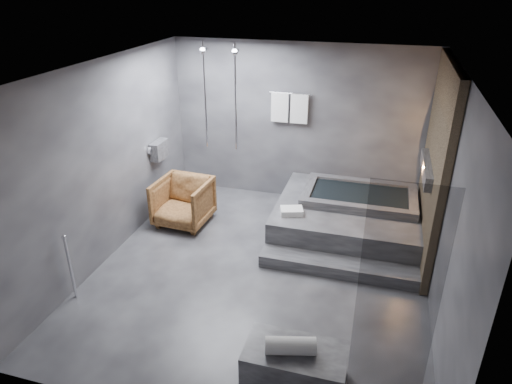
% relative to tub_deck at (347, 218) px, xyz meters
% --- Properties ---
extents(room, '(5.00, 5.04, 2.82)m').
position_rel_tub_deck_xyz_m(room, '(-0.65, -1.21, 1.48)').
color(room, '#2A2A2C').
rests_on(room, ground).
extents(tub_deck, '(2.20, 2.00, 0.50)m').
position_rel_tub_deck_xyz_m(tub_deck, '(0.00, 0.00, 0.00)').
color(tub_deck, '#2E2E31').
rests_on(tub_deck, ground).
extents(tub_step, '(2.20, 0.36, 0.18)m').
position_rel_tub_deck_xyz_m(tub_step, '(0.00, -1.18, -0.16)').
color(tub_step, '#2E2E31').
rests_on(tub_step, ground).
extents(concrete_bench, '(1.01, 0.56, 0.46)m').
position_rel_tub_deck_xyz_m(concrete_bench, '(-0.19, -3.24, -0.02)').
color(concrete_bench, '#313133').
rests_on(concrete_bench, ground).
extents(driftwood_chair, '(0.88, 0.90, 0.78)m').
position_rel_tub_deck_xyz_m(driftwood_chair, '(-2.64, -0.46, 0.14)').
color(driftwood_chair, '#482812').
rests_on(driftwood_chair, ground).
extents(rolled_towel, '(0.52, 0.29, 0.18)m').
position_rel_tub_deck_xyz_m(rolled_towel, '(-0.24, -3.29, 0.29)').
color(rolled_towel, silver).
rests_on(rolled_towel, concrete_bench).
extents(deck_towel, '(0.39, 0.33, 0.09)m').
position_rel_tub_deck_xyz_m(deck_towel, '(-0.80, -0.57, 0.29)').
color(deck_towel, white).
rests_on(deck_towel, tub_deck).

